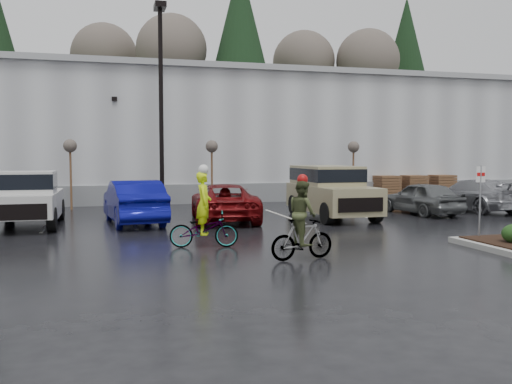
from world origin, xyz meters
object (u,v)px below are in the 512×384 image
object	(u,v)px
pallet_stack_c	(442,187)
suv_tan	(332,192)
sapling_west	(70,150)
cyclist_olive	(302,228)
pickup_white	(29,198)
car_far_silver	(473,195)
lamppost	(161,84)
fire_lane_sign	(480,193)
sapling_mid	(212,150)
cyclist_hivis	(204,222)
pallet_stack_a	(386,188)
sapling_east	(354,150)
car_grey	(421,198)
car_red	(224,202)
pallet_stack_b	(414,187)
car_blue	(134,202)

from	to	relation	value
pallet_stack_c	suv_tan	distance (m)	12.21
sapling_west	cyclist_olive	bearing A→B (deg)	-66.42
pickup_white	cyclist_olive	size ratio (longest dim) A/B	2.54
car_far_silver	lamppost	bearing A→B (deg)	-23.73
suv_tan	fire_lane_sign	bearing A→B (deg)	-75.82
sapling_mid	pallet_stack_c	distance (m)	13.69
suv_tan	cyclist_hivis	xyz separation A→B (m)	(-6.05, -5.33, -0.33)
sapling_west	cyclist_olive	xyz separation A→B (m)	(6.04, -13.84, -1.96)
pallet_stack_c	pallet_stack_a	bearing A→B (deg)	180.00
pickup_white	cyclist_hivis	size ratio (longest dim) A/B	2.32
pallet_stack_a	pallet_stack_c	world-z (taller)	same
sapling_east	cyclist_hivis	distance (m)	15.32
lamppost	car_grey	bearing A→B (deg)	-25.37
fire_lane_sign	car_grey	xyz separation A→B (m)	(2.51, 6.91, -0.72)
pallet_stack_a	cyclist_olive	distance (m)	18.15
sapling_east	pickup_white	xyz separation A→B (m)	(-15.07, -5.50, -1.75)
sapling_mid	car_red	world-z (taller)	sapling_mid
pallet_stack_c	suv_tan	world-z (taller)	suv_tan
pallet_stack_c	cyclist_hivis	distance (m)	20.24
pallet_stack_c	car_far_silver	distance (m)	6.93
car_far_silver	pallet_stack_a	bearing A→B (deg)	-88.64
sapling_west	car_far_silver	xyz separation A→B (m)	(17.27, -5.37, -2.02)
cyclist_olive	suv_tan	bearing A→B (deg)	-36.65
sapling_west	pallet_stack_b	size ratio (longest dim) A/B	2.37
pallet_stack_a	pallet_stack_b	bearing A→B (deg)	0.00
lamppost	sapling_east	world-z (taller)	lamppost
sapling_west	sapling_mid	xyz separation A→B (m)	(6.50, 0.00, 0.00)
sapling_west	pallet_stack_b	bearing A→B (deg)	3.14
lamppost	pickup_white	bearing A→B (deg)	-138.41
pallet_stack_c	pickup_white	xyz separation A→B (m)	(-21.07, -6.50, 0.30)
lamppost	car_far_silver	world-z (taller)	lamppost
cyclist_hivis	fire_lane_sign	bearing A→B (deg)	-88.84
pallet_stack_c	sapling_east	bearing A→B (deg)	-170.54
sapling_mid	car_red	xyz separation A→B (m)	(-0.66, -5.87, -2.03)
sapling_mid	suv_tan	size ratio (longest dim) A/B	0.63
car_red	pallet_stack_c	bearing A→B (deg)	-147.35
cyclist_hivis	car_far_silver	bearing A→B (deg)	-54.34
sapling_mid	sapling_east	bearing A→B (deg)	0.00
car_red	cyclist_hivis	size ratio (longest dim) A/B	2.24
cyclist_hivis	cyclist_olive	distance (m)	3.05
sapling_mid	cyclist_olive	size ratio (longest dim) A/B	1.56
lamppost	car_grey	distance (m)	12.46
sapling_west	sapling_east	size ratio (longest dim) A/B	1.00
car_red	suv_tan	distance (m)	4.31
sapling_mid	pallet_stack_b	distance (m)	11.92
lamppost	pallet_stack_b	world-z (taller)	lamppost
sapling_west	car_far_silver	world-z (taller)	sapling_west
car_blue	car_far_silver	bearing A→B (deg)	175.20
lamppost	car_far_silver	distance (m)	14.83
lamppost	sapling_east	size ratio (longest dim) A/B	2.88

